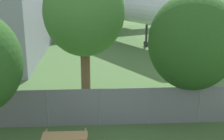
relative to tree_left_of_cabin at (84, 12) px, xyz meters
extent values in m
cylinder|color=gray|center=(-1.84, -2.71, -4.39)|extent=(0.07, 0.07, 1.95)
cylinder|color=gray|center=(0.71, -2.71, -4.39)|extent=(0.07, 0.07, 1.95)
cylinder|color=gray|center=(3.25, -2.71, -4.39)|extent=(0.07, 0.07, 1.95)
cylinder|color=gray|center=(5.80, -2.71, -4.39)|extent=(0.07, 0.07, 1.95)
cube|color=slate|center=(3.25, -2.71, -4.39)|extent=(56.00, 0.01, 1.95)
cone|color=white|center=(9.77, 9.58, -0.77)|extent=(6.02, 6.02, 4.39)
cube|color=white|center=(8.14, 29.28, -1.43)|extent=(13.32, 8.55, 0.30)
cylinder|color=#939399|center=(6.29, 28.65, -2.57)|extent=(3.71, 4.41, 1.98)
cube|color=white|center=(-6.65, 20.58, -1.43)|extent=(12.47, 11.05, 0.30)
cylinder|color=#939399|center=(-5.20, 21.89, -2.57)|extent=(3.71, 4.41, 1.98)
cylinder|color=#2D2D33|center=(6.14, 15.76, -4.17)|extent=(0.24, 0.24, 2.39)
cylinder|color=#2D2D33|center=(6.14, 15.76, -5.08)|extent=(0.54, 0.63, 0.56)
cylinder|color=#2D2D33|center=(3.02, 26.27, -4.17)|extent=(0.24, 0.24, 2.39)
cylinder|color=#2D2D33|center=(3.02, 26.27, -5.08)|extent=(0.54, 0.63, 0.56)
cylinder|color=#2D2D33|center=(-1.53, 23.59, -4.17)|extent=(0.24, 0.24, 2.39)
cylinder|color=#2D2D33|center=(-1.53, 23.59, -5.08)|extent=(0.54, 0.63, 0.56)
cube|color=tan|center=(-0.80, -5.10, -4.62)|extent=(1.93, 0.78, 0.04)
cube|color=tan|center=(-0.79, -4.54, -4.92)|extent=(1.93, 0.30, 0.04)
cylinder|color=brown|center=(0.00, 0.00, -3.60)|extent=(0.53, 0.53, 3.52)
ellipsoid|color=#427A33|center=(0.00, 0.00, 0.04)|extent=(4.42, 4.42, 4.86)
cylinder|color=#4C3823|center=(5.34, -2.30, -4.22)|extent=(0.52, 0.52, 2.29)
ellipsoid|color=#28561E|center=(5.34, -2.30, -1.22)|extent=(4.36, 4.36, 4.80)
camera|label=1|loc=(0.50, -17.04, 1.84)|focal=50.00mm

